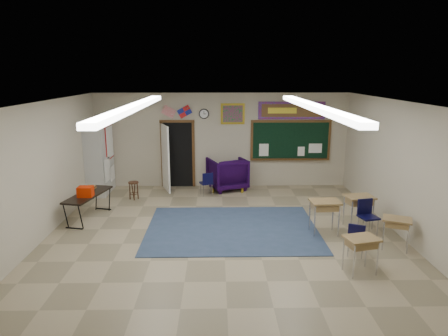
{
  "coord_description": "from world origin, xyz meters",
  "views": [
    {
      "loc": [
        -0.15,
        -8.05,
        3.61
      ],
      "look_at": [
        0.02,
        1.5,
        1.32
      ],
      "focal_mm": 32.0,
      "sensor_mm": 36.0,
      "label": 1
    }
  ],
  "objects_px": {
    "student_desk_front_right": "(359,210)",
    "wooden_stool": "(134,190)",
    "student_desk_front_left": "(324,215)",
    "wingback_armchair": "(227,173)",
    "folding_table": "(89,205)"
  },
  "relations": [
    {
      "from": "student_desk_front_right",
      "to": "wooden_stool",
      "type": "bearing_deg",
      "value": 149.54
    },
    {
      "from": "folding_table",
      "to": "wooden_stool",
      "type": "relative_size",
      "value": 3.19
    },
    {
      "from": "wingback_armchair",
      "to": "wooden_stool",
      "type": "relative_size",
      "value": 2.11
    },
    {
      "from": "student_desk_front_left",
      "to": "wooden_stool",
      "type": "xyz_separation_m",
      "value": [
        -4.87,
        2.66,
        -0.17
      ]
    },
    {
      "from": "folding_table",
      "to": "wooden_stool",
      "type": "height_order",
      "value": "folding_table"
    },
    {
      "from": "folding_table",
      "to": "wooden_stool",
      "type": "bearing_deg",
      "value": 76.08
    },
    {
      "from": "wingback_armchair",
      "to": "student_desk_front_left",
      "type": "bearing_deg",
      "value": 99.57
    },
    {
      "from": "student_desk_front_left",
      "to": "student_desk_front_right",
      "type": "distance_m",
      "value": 1.01
    },
    {
      "from": "student_desk_front_right",
      "to": "wooden_stool",
      "type": "height_order",
      "value": "student_desk_front_right"
    },
    {
      "from": "student_desk_front_left",
      "to": "wooden_stool",
      "type": "height_order",
      "value": "student_desk_front_left"
    },
    {
      "from": "student_desk_front_left",
      "to": "student_desk_front_right",
      "type": "bearing_deg",
      "value": 20.15
    },
    {
      "from": "wingback_armchair",
      "to": "folding_table",
      "type": "distance_m",
      "value": 4.41
    },
    {
      "from": "wingback_armchair",
      "to": "student_desk_front_left",
      "type": "relative_size",
      "value": 1.39
    },
    {
      "from": "student_desk_front_right",
      "to": "folding_table",
      "type": "height_order",
      "value": "folding_table"
    },
    {
      "from": "student_desk_front_right",
      "to": "wooden_stool",
      "type": "relative_size",
      "value": 1.49
    }
  ]
}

